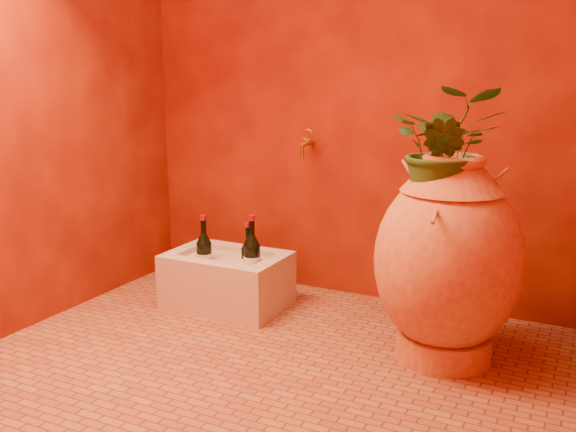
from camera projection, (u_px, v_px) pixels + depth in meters
The scene contains 11 objects.
floor at pixel (271, 366), 2.69m from camera, with size 2.50×2.50×0.00m, color #92582F.
wall_back at pixel (361, 62), 3.28m from camera, with size 2.50×0.02×2.50m, color #590E05.
wall_left at pixel (30, 62), 2.95m from camera, with size 0.02×2.00×2.50m, color #590E05.
amphora at pixel (448, 260), 2.68m from camera, with size 0.63×0.65×0.88m.
stone_basin at pixel (227, 281), 3.35m from camera, with size 0.61×0.41×0.28m.
wine_bottle_a at pixel (248, 261), 3.26m from camera, with size 0.08×0.08×0.31m.
wine_bottle_b at pixel (204, 256), 3.30m from camera, with size 0.08×0.08×0.34m.
wine_bottle_c at pixel (252, 259), 3.22m from camera, with size 0.09×0.09×0.35m.
wall_tap at pixel (306, 142), 3.42m from camera, with size 0.07×0.14×0.16m.
plant_main at pixel (447, 147), 2.57m from camera, with size 0.44×0.38×0.49m, color #244D1B.
plant_side at pixel (439, 162), 2.57m from camera, with size 0.20×0.16×0.37m, color #244D1B.
Camera 1 is at (1.16, -2.19, 1.22)m, focal length 40.00 mm.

